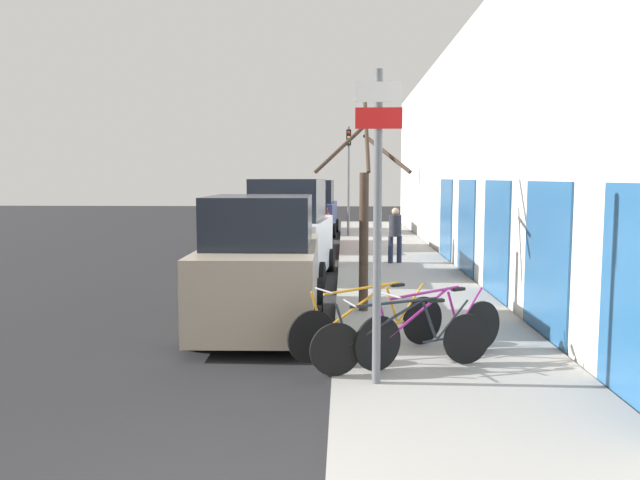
# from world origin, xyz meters

# --- Properties ---
(ground_plane) EXTENTS (80.00, 80.00, 0.00)m
(ground_plane) POSITION_xyz_m (0.00, 11.20, 0.00)
(ground_plane) COLOR black
(sidewalk_curb) EXTENTS (3.20, 32.00, 0.15)m
(sidewalk_curb) POSITION_xyz_m (2.60, 14.00, 0.07)
(sidewalk_curb) COLOR gray
(sidewalk_curb) RESTS_ON ground
(building_facade) EXTENTS (0.23, 32.00, 6.50)m
(building_facade) POSITION_xyz_m (4.35, 13.90, 3.22)
(building_facade) COLOR silver
(building_facade) RESTS_ON ground
(signpost) EXTENTS (0.53, 0.12, 3.65)m
(signpost) POSITION_xyz_m (1.53, 2.92, 2.15)
(signpost) COLOR #595B60
(signpost) RESTS_ON sidewalk_curb
(bicycle_0) EXTENTS (2.34, 0.84, 0.91)m
(bicycle_0) POSITION_xyz_m (1.90, 3.46, 0.54)
(bicycle_0) COLOR black
(bicycle_0) RESTS_ON sidewalk_curb
(bicycle_1) EXTENTS (2.11, 1.39, 0.97)m
(bicycle_1) POSITION_xyz_m (2.32, 3.89, 0.56)
(bicycle_1) COLOR black
(bicycle_1) RESTS_ON sidewalk_curb
(bicycle_2) EXTENTS (2.19, 1.40, 0.97)m
(bicycle_2) POSITION_xyz_m (1.51, 4.20, 0.56)
(bicycle_2) COLOR black
(bicycle_2) RESTS_ON sidewalk_curb
(parked_car_0) EXTENTS (2.15, 4.23, 2.27)m
(parked_car_0) POSITION_xyz_m (-0.26, 6.19, 1.04)
(parked_car_0) COLOR gray
(parked_car_0) RESTS_ON ground
(parked_car_1) EXTENTS (2.25, 4.41, 2.54)m
(parked_car_1) POSITION_xyz_m (-0.23, 11.39, 1.13)
(parked_car_1) COLOR silver
(parked_car_1) RESTS_ON ground
(parked_car_2) EXTENTS (2.23, 4.73, 2.25)m
(parked_car_2) POSITION_xyz_m (-0.32, 17.38, 1.03)
(parked_car_2) COLOR maroon
(parked_car_2) RESTS_ON ground
(parked_car_3) EXTENTS (2.20, 4.56, 2.45)m
(parked_car_3) POSITION_xyz_m (-0.20, 23.53, 1.10)
(parked_car_3) COLOR navy
(parked_car_3) RESTS_ON ground
(pedestrian_near) EXTENTS (0.40, 0.35, 1.57)m
(pedestrian_near) POSITION_xyz_m (2.60, 13.40, 1.06)
(pedestrian_near) COLOR #1E2338
(pedestrian_near) RESTS_ON sidewalk_curb
(street_tree) EXTENTS (1.67, 1.00, 3.86)m
(street_tree) POSITION_xyz_m (1.50, 6.90, 1.77)
(street_tree) COLOR #3D2D23
(street_tree) RESTS_ON sidewalk_curb
(traffic_light) EXTENTS (0.20, 0.30, 4.50)m
(traffic_light) POSITION_xyz_m (1.33, 21.61, 3.03)
(traffic_light) COLOR #595B60
(traffic_light) RESTS_ON sidewalk_curb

